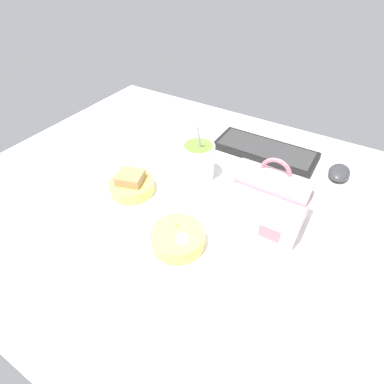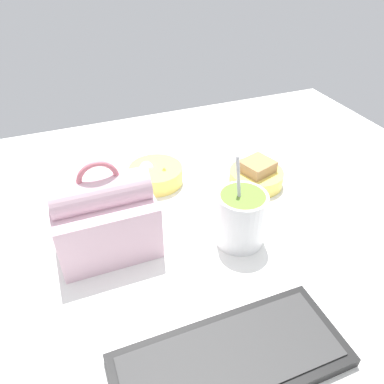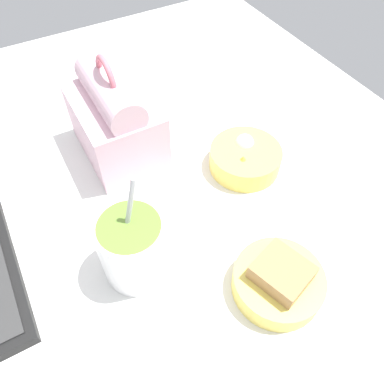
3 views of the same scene
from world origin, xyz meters
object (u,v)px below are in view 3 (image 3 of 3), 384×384
soup_cup (134,247)px  bento_bowl_sandwich (278,281)px  bento_bowl_snacks (245,158)px  lunch_bag (115,120)px

soup_cup → bento_bowl_sandwich: size_ratio=1.44×
soup_cup → bento_bowl_snacks: 27.96cm
bento_bowl_sandwich → bento_bowl_snacks: bento_bowl_sandwich is taller
lunch_bag → bento_bowl_sandwich: lunch_bag is taller
bento_bowl_sandwich → bento_bowl_snacks: (22.68, -9.63, -0.09)cm
lunch_bag → bento_bowl_snacks: size_ratio=1.53×
bento_bowl_snacks → soup_cup: bearing=110.3°
soup_cup → bento_bowl_sandwich: (-13.07, -16.37, -3.50)cm
bento_bowl_snacks → bento_bowl_sandwich: bearing=157.0°
lunch_bag → bento_bowl_sandwich: (-38.05, -8.91, -5.16)cm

